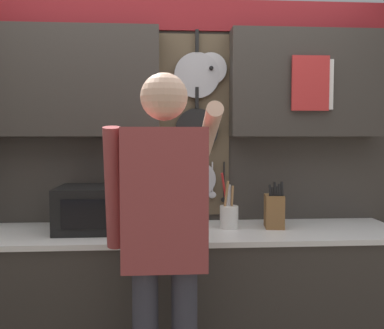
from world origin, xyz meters
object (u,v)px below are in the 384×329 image
at_px(microwave, 103,208).
at_px(utensil_crock, 229,215).
at_px(knife_block, 274,211).
at_px(person, 165,227).

xyz_separation_m(microwave, utensil_crock, (0.75, 0.00, -0.05)).
relative_size(microwave, utensil_crock, 1.54).
bearing_deg(utensil_crock, knife_block, -0.10).
bearing_deg(utensil_crock, person, -123.07).
xyz_separation_m(knife_block, person, (-0.67, -0.60, 0.04)).
bearing_deg(microwave, knife_block, 0.03).
bearing_deg(knife_block, microwave, -179.97).
height_order(knife_block, utensil_crock, utensil_crock).
distance_m(microwave, knife_block, 1.03).
bearing_deg(person, utensil_crock, 56.93).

